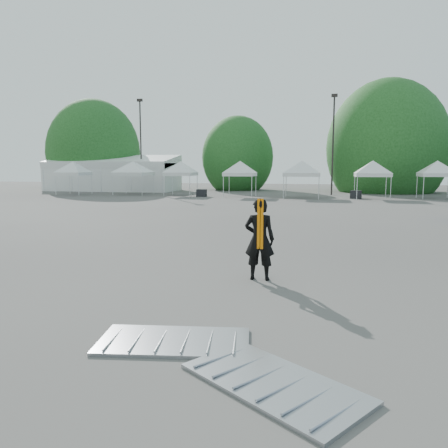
# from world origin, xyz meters

# --- Properties ---
(ground) EXTENTS (120.00, 120.00, 0.00)m
(ground) POSITION_xyz_m (0.00, 0.00, 0.00)
(ground) COLOR #474442
(ground) RESTS_ON ground
(marquee) EXTENTS (15.00, 6.25, 4.23)m
(marquee) POSITION_xyz_m (-22.00, 35.00, 1.97)
(marquee) COLOR silver
(marquee) RESTS_ON ground
(light_pole_west) EXTENTS (0.60, 0.25, 10.30)m
(light_pole_west) POSITION_xyz_m (-18.00, 34.00, 5.77)
(light_pole_west) COLOR black
(light_pole_west) RESTS_ON ground
(light_pole_east) EXTENTS (0.60, 0.25, 9.80)m
(light_pole_east) POSITION_xyz_m (3.00, 32.00, 5.52)
(light_pole_east) COLOR black
(light_pole_east) RESTS_ON ground
(tree_far_w) EXTENTS (4.80, 4.80, 7.30)m
(tree_far_w) POSITION_xyz_m (-26.00, 38.00, 4.54)
(tree_far_w) COLOR #382314
(tree_far_w) RESTS_ON ground
(tree_mid_w) EXTENTS (4.16, 4.16, 6.33)m
(tree_mid_w) POSITION_xyz_m (-8.00, 40.00, 3.93)
(tree_mid_w) COLOR #382314
(tree_mid_w) RESTS_ON ground
(tree_mid_e) EXTENTS (5.12, 5.12, 7.79)m
(tree_mid_e) POSITION_xyz_m (9.00, 39.00, 4.84)
(tree_mid_e) COLOR #382314
(tree_mid_e) RESTS_ON ground
(tent_a) EXTENTS (3.84, 3.84, 3.88)m
(tent_a) POSITION_xyz_m (-22.45, 27.20, 3.06)
(tent_a) COLOR silver
(tent_a) RESTS_ON ground
(tent_b) EXTENTS (4.69, 4.69, 3.88)m
(tent_b) POSITION_xyz_m (-16.68, 28.79, 3.06)
(tent_b) COLOR silver
(tent_b) RESTS_ON ground
(tent_c) EXTENTS (3.96, 3.96, 3.88)m
(tent_c) POSITION_xyz_m (-11.47, 28.20, 3.06)
(tent_c) COLOR silver
(tent_c) RESTS_ON ground
(tent_d) EXTENTS (3.99, 3.99, 3.88)m
(tent_d) POSITION_xyz_m (-5.46, 27.55, 3.06)
(tent_d) COLOR silver
(tent_d) RESTS_ON ground
(tent_e) EXTENTS (4.55, 4.55, 3.88)m
(tent_e) POSITION_xyz_m (0.25, 27.13, 3.06)
(tent_e) COLOR silver
(tent_e) RESTS_ON ground
(tent_f) EXTENTS (4.13, 4.13, 3.88)m
(tent_f) POSITION_xyz_m (6.30, 27.37, 3.06)
(tent_f) COLOR silver
(tent_f) RESTS_ON ground
(tent_g) EXTENTS (4.00, 4.00, 3.88)m
(tent_g) POSITION_xyz_m (11.84, 28.78, 3.06)
(tent_g) COLOR silver
(tent_g) RESTS_ON ground
(man) EXTENTS (0.74, 0.49, 2.03)m
(man) POSITION_xyz_m (0.37, -2.25, 1.02)
(man) COLOR black
(man) RESTS_ON ground
(barrier_left) EXTENTS (2.52, 1.52, 0.08)m
(barrier_left) POSITION_xyz_m (-0.42, -6.45, 0.04)
(barrier_left) COLOR #9C9FA4
(barrier_left) RESTS_ON ground
(barrier_mid) EXTENTS (2.62, 2.35, 0.08)m
(barrier_mid) POSITION_xyz_m (1.27, -7.47, 0.04)
(barrier_mid) COLOR #9C9FA4
(barrier_mid) RESTS_ON ground
(crate_west) EXTENTS (0.88, 0.69, 0.68)m
(crate_west) POSITION_xyz_m (-9.02, 26.92, 0.34)
(crate_west) COLOR black
(crate_west) RESTS_ON ground
(crate_mid) EXTENTS (1.04, 0.88, 0.71)m
(crate_mid) POSITION_xyz_m (4.98, 27.31, 0.35)
(crate_mid) COLOR black
(crate_mid) RESTS_ON ground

